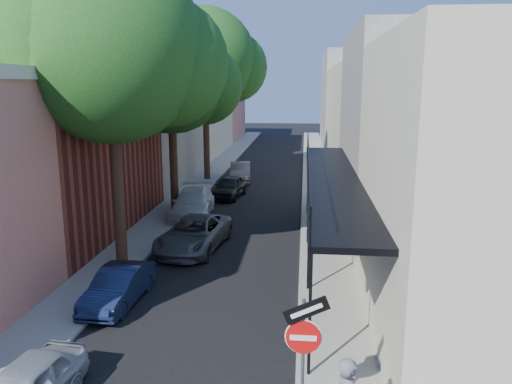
% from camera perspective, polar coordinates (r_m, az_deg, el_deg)
% --- Properties ---
extents(road_surface, '(6.00, 64.00, 0.01)m').
position_cam_1_polar(road_surface, '(38.32, 0.87, 2.11)').
color(road_surface, black).
rests_on(road_surface, ground).
extents(sidewalk_left, '(2.00, 64.00, 0.12)m').
position_cam_1_polar(sidewalk_left, '(38.84, -5.03, 2.29)').
color(sidewalk_left, gray).
rests_on(sidewalk_left, ground).
extents(sidewalk_right, '(2.00, 64.00, 0.12)m').
position_cam_1_polar(sidewalk_right, '(38.20, 6.86, 2.08)').
color(sidewalk_right, gray).
rests_on(sidewalk_right, ground).
extents(buildings_left, '(10.10, 59.10, 12.00)m').
position_cam_1_polar(buildings_left, '(38.45, -13.40, 9.23)').
color(buildings_left, '#D2796C').
rests_on(buildings_left, ground).
extents(buildings_right, '(9.80, 55.00, 10.00)m').
position_cam_1_polar(buildings_right, '(37.62, 14.75, 8.31)').
color(buildings_right, beige).
rests_on(buildings_right, ground).
extents(sign_post, '(0.89, 0.17, 2.99)m').
position_cam_1_polar(sign_post, '(9.79, 5.47, -16.75)').
color(sign_post, '#595B60').
rests_on(sign_post, ground).
extents(oak_near, '(7.48, 6.80, 11.42)m').
position_cam_1_polar(oak_near, '(19.02, -14.83, 15.22)').
color(oak_near, '#362115').
rests_on(oak_near, ground).
extents(oak_mid, '(6.60, 6.00, 10.20)m').
position_cam_1_polar(oak_mid, '(26.63, -8.79, 12.75)').
color(oak_mid, '#362115').
rests_on(oak_mid, ground).
extents(oak_far, '(7.70, 7.00, 11.90)m').
position_cam_1_polar(oak_far, '(35.48, -5.06, 14.64)').
color(oak_far, '#362115').
rests_on(oak_far, ground).
extents(parked_car_b, '(1.41, 3.55, 1.15)m').
position_cam_1_polar(parked_car_b, '(16.41, -15.45, -10.39)').
color(parked_car_b, '#141F40').
rests_on(parked_car_b, ground).
extents(parked_car_c, '(2.80, 5.05, 1.34)m').
position_cam_1_polar(parked_car_c, '(20.95, -7.08, -4.76)').
color(parked_car_c, '#525559').
rests_on(parked_car_c, ground).
extents(parked_car_d, '(2.42, 5.02, 1.41)m').
position_cam_1_polar(parked_car_d, '(26.04, -7.21, -1.29)').
color(parked_car_d, silver).
rests_on(parked_car_d, ground).
extents(parked_car_e, '(1.98, 3.95, 1.29)m').
position_cam_1_polar(parked_car_e, '(30.26, -3.07, 0.59)').
color(parked_car_e, black).
rests_on(parked_car_e, ground).
extents(parked_car_f, '(1.82, 4.09, 1.30)m').
position_cam_1_polar(parked_car_f, '(35.36, -1.80, 2.31)').
color(parked_car_f, gray).
rests_on(parked_car_f, ground).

